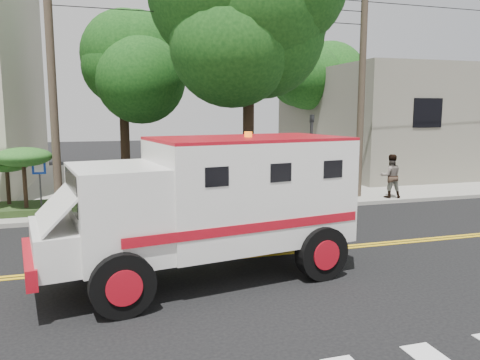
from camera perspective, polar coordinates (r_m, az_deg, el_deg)
name	(u,v)px	position (r m, az deg, el deg)	size (l,w,h in m)	color
ground	(268,254)	(12.48, 3.44, -9.04)	(100.00, 100.00, 0.00)	black
sidewalk_ne	(399,171)	(30.53, 18.83, 1.07)	(17.00, 17.00, 0.15)	gray
building_right	(417,120)	(31.60, 20.81, 6.80)	(14.00, 12.00, 6.00)	slate
utility_pole_left	(53,88)	(17.27, -21.89, 10.34)	(0.28, 0.28, 9.00)	#382D23
utility_pole_right	(361,92)	(20.26, 14.59, 10.30)	(0.28, 0.28, 9.00)	#382D23
tree_main	(262,19)	(18.73, 2.71, 19.05)	(6.08, 5.70, 9.85)	black
tree_left	(130,68)	(23.10, -13.30, 13.14)	(4.48, 4.20, 7.70)	black
tree_right	(317,72)	(29.99, 9.34, 12.81)	(4.80, 4.50, 8.20)	black
traffic_signal	(311,150)	(18.60, 8.65, 3.65)	(0.15, 0.18, 3.60)	#3F3F42
accessibility_sign	(40,180)	(17.65, -23.22, 0.00)	(0.45, 0.10, 2.02)	#3F3F42
palm_planter	(3,172)	(18.24, -26.97, 0.91)	(3.52, 2.63, 2.36)	#1E3314
armored_truck	(212,199)	(10.45, -3.40, -2.32)	(7.25, 3.71, 3.15)	silver
pedestrian_a	(331,176)	(20.86, 11.03, 0.47)	(0.56, 0.37, 1.53)	gray
pedestrian_b	(391,176)	(20.43, 17.89, 0.46)	(0.88, 0.69, 1.82)	gray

